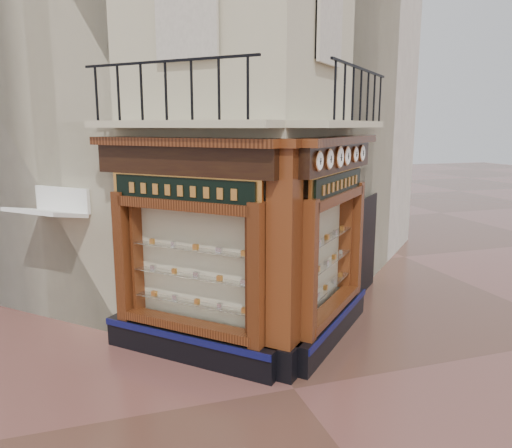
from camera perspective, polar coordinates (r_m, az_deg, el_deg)
name	(u,v)px	position (r m, az deg, el deg)	size (l,w,h in m)	color
ground	(294,389)	(8.50, 4.36, -18.26)	(80.00, 80.00, 0.00)	#533126
main_building	(205,52)	(13.42, -5.85, 18.95)	(8.00, 8.00, 12.00)	#BEB494
neighbour_left	(102,78)	(15.52, -17.18, 15.61)	(8.00, 8.00, 11.00)	beige
neighbour_right	(265,83)	(16.41, 1.06, 15.82)	(8.00, 8.00, 11.00)	beige
shopfront_left	(187,254)	(8.80, -7.91, -3.38)	(2.86, 2.86, 3.98)	black
shopfront_right	(332,242)	(9.67, 8.71, -2.07)	(2.86, 2.86, 3.98)	black
corner_pilaster	(284,264)	(8.18, 3.23, -4.64)	(0.85, 0.85, 3.98)	black
balcony	(265,123)	(8.79, 1.02, 11.46)	(5.94, 2.97, 1.03)	#BEB494
clock_a	(319,161)	(8.05, 7.17, 7.15)	(0.27, 0.27, 0.33)	#C47A41
clock_b	(329,159)	(8.54, 8.35, 7.34)	(0.28, 0.28, 0.35)	#C47A41
clock_c	(339,157)	(9.08, 9.51, 7.53)	(0.31, 0.31, 0.39)	#C47A41
clock_d	(347,156)	(9.50, 10.33, 7.66)	(0.29, 0.29, 0.36)	#C47A41
clock_e	(355,154)	(10.02, 11.25, 7.80)	(0.26, 0.26, 0.31)	#C47A41
clock_f	(362,153)	(10.51, 12.00, 7.92)	(0.28, 0.28, 0.34)	#C47A41
awning	(55,332)	(11.29, -22.00, -11.37)	(1.45, 0.87, 0.08)	white
signboard_left	(182,190)	(8.53, -8.41, 3.82)	(2.17, 2.17, 0.58)	gold
signboard_right	(338,184)	(9.46, 9.36, 4.51)	(2.06, 2.06, 0.55)	gold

